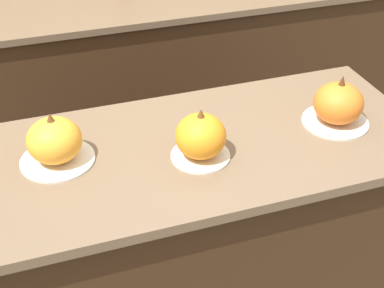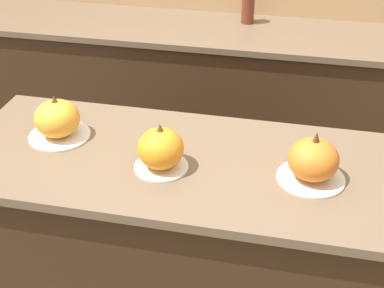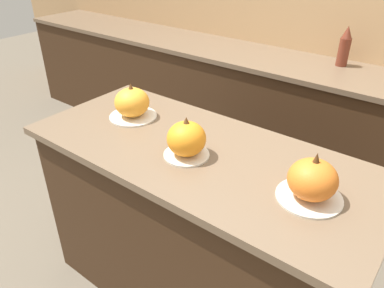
# 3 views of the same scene
# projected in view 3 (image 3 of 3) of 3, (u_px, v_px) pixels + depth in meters

# --- Properties ---
(wall_back) EXTENTS (8.00, 0.06, 2.50)m
(wall_back) POSITION_uv_depth(u_px,v_px,m) (347.00, 9.00, 2.61)
(wall_back) COLOR tan
(wall_back) RESTS_ON ground_plane
(kitchen_island) EXTENTS (1.57, 0.69, 0.92)m
(kitchen_island) POSITION_uv_depth(u_px,v_px,m) (197.00, 230.00, 1.83)
(kitchen_island) COLOR #382314
(kitchen_island) RESTS_ON ground_plane
(back_counter) EXTENTS (6.00, 0.60, 0.91)m
(back_counter) POSITION_uv_depth(u_px,v_px,m) (310.00, 127.00, 2.79)
(back_counter) COLOR #382314
(back_counter) RESTS_ON ground_plane
(pumpkin_cake_left) EXTENTS (0.24, 0.24, 0.18)m
(pumpkin_cake_left) POSITION_uv_depth(u_px,v_px,m) (132.00, 104.00, 1.84)
(pumpkin_cake_left) COLOR silver
(pumpkin_cake_left) RESTS_ON kitchen_island
(pumpkin_cake_center) EXTENTS (0.19, 0.19, 0.18)m
(pumpkin_cake_center) POSITION_uv_depth(u_px,v_px,m) (186.00, 140.00, 1.52)
(pumpkin_cake_center) COLOR silver
(pumpkin_cake_center) RESTS_ON kitchen_island
(pumpkin_cake_right) EXTENTS (0.23, 0.23, 0.19)m
(pumpkin_cake_right) POSITION_uv_depth(u_px,v_px,m) (312.00, 181.00, 1.28)
(pumpkin_cake_right) COLOR silver
(pumpkin_cake_right) RESTS_ON kitchen_island
(bottle_tall) EXTENTS (0.08, 0.08, 0.27)m
(bottle_tall) POSITION_uv_depth(u_px,v_px,m) (345.00, 47.00, 2.54)
(bottle_tall) COLOR maroon
(bottle_tall) RESTS_ON back_counter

